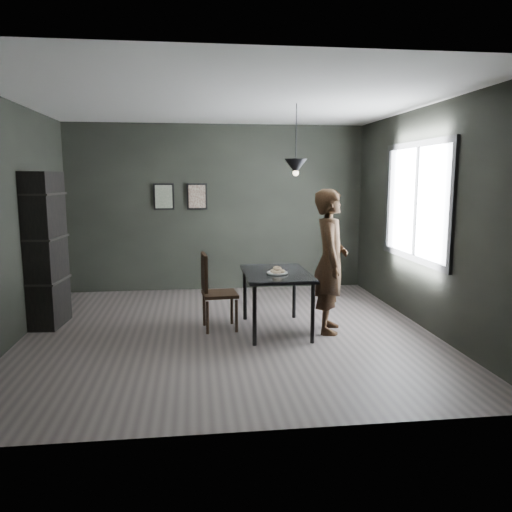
{
  "coord_description": "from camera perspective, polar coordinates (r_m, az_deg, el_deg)",
  "views": [
    {
      "loc": [
        -0.4,
        -6.02,
        1.91
      ],
      "look_at": [
        0.35,
        0.05,
        0.95
      ],
      "focal_mm": 35.0,
      "sensor_mm": 36.0,
      "label": 1
    }
  ],
  "objects": [
    {
      "name": "window_assembly",
      "position": [
        6.86,
        17.82,
        5.91
      ],
      "size": [
        0.04,
        1.96,
        1.56
      ],
      "color": "white",
      "rests_on": "ground"
    },
    {
      "name": "pendant_lamp",
      "position": [
        6.25,
        4.57,
        10.18
      ],
      "size": [
        0.28,
        0.28,
        0.86
      ],
      "color": "black",
      "rests_on": "ground"
    },
    {
      "name": "framed_print_right",
      "position": [
        8.49,
        -6.76,
        6.77
      ],
      "size": [
        0.34,
        0.04,
        0.44
      ],
      "color": "black",
      "rests_on": "ground"
    },
    {
      "name": "framed_print_left",
      "position": [
        8.51,
        -10.49,
        6.69
      ],
      "size": [
        0.34,
        0.04,
        0.44
      ],
      "color": "black",
      "rests_on": "ground"
    },
    {
      "name": "ground",
      "position": [
        6.33,
        -3.13,
        -8.66
      ],
      "size": [
        5.0,
        5.0,
        0.0
      ],
      "primitive_type": "plane",
      "color": "#393331",
      "rests_on": "ground"
    },
    {
      "name": "cafe_table",
      "position": [
        6.23,
        2.34,
        -2.56
      ],
      "size": [
        0.8,
        1.2,
        0.75
      ],
      "color": "black",
      "rests_on": "ground"
    },
    {
      "name": "donut_pile",
      "position": [
        6.09,
        2.45,
        -1.68
      ],
      "size": [
        0.18,
        0.18,
        0.08
      ],
      "rotation": [
        0.0,
        0.0,
        0.18
      ],
      "color": "beige",
      "rests_on": "white_plate"
    },
    {
      "name": "white_plate",
      "position": [
        6.1,
        2.44,
        -2.0
      ],
      "size": [
        0.23,
        0.23,
        0.01
      ],
      "primitive_type": "cylinder",
      "color": "white",
      "rests_on": "cafe_table"
    },
    {
      "name": "wood_chair",
      "position": [
        6.32,
        -4.96,
        -3.49
      ],
      "size": [
        0.46,
        0.46,
        0.98
      ],
      "rotation": [
        0.0,
        0.0,
        0.09
      ],
      "color": "black",
      "rests_on": "ground"
    },
    {
      "name": "ceiling",
      "position": [
        6.1,
        -3.36,
        17.29
      ],
      "size": [
        5.0,
        5.0,
        0.02
      ],
      "color": "silver",
      "rests_on": "ground"
    },
    {
      "name": "woman",
      "position": [
        6.23,
        8.49,
        -0.6
      ],
      "size": [
        0.58,
        0.74,
        1.78
      ],
      "primitive_type": "imported",
      "rotation": [
        0.0,
        0.0,
        1.31
      ],
      "color": "black",
      "rests_on": "ground"
    },
    {
      "name": "shelf_unit",
      "position": [
        6.95,
        -23.01,
        0.63
      ],
      "size": [
        0.43,
        0.69,
        1.99
      ],
      "primitive_type": "cube",
      "rotation": [
        0.0,
        0.0,
        -0.09
      ],
      "color": "black",
      "rests_on": "ground"
    },
    {
      "name": "back_wall",
      "position": [
        8.55,
        -4.38,
        5.47
      ],
      "size": [
        5.0,
        0.1,
        2.8
      ],
      "primitive_type": "cube",
      "color": "black",
      "rests_on": "ground"
    }
  ]
}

